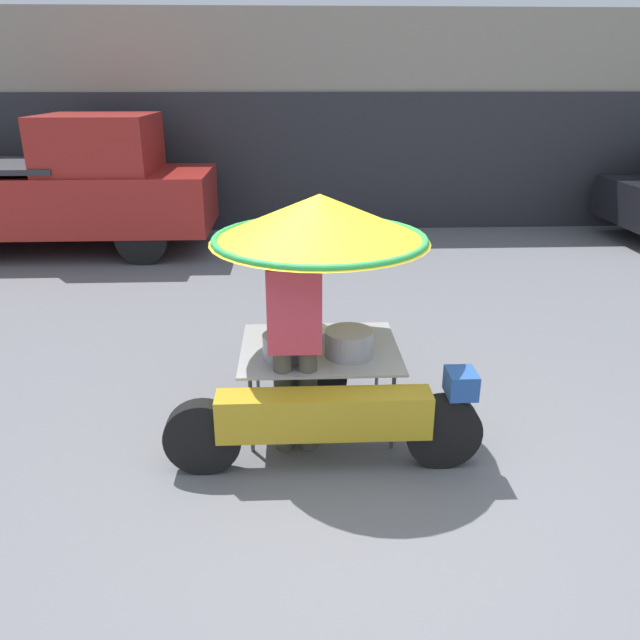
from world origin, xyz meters
name	(u,v)px	position (x,y,z in m)	size (l,w,h in m)	color
ground_plane	(359,487)	(0.00, 0.00, 0.00)	(36.00, 36.00, 0.00)	slate
shopfront_building	(313,121)	(0.00, 8.91, 1.86)	(28.00, 2.06, 3.74)	gray
vendor_motorcycle_cart	(321,262)	(-0.23, 0.82, 1.37)	(2.25, 1.62, 1.85)	black
vendor_person	(295,335)	(-0.43, 0.52, 0.93)	(0.38, 0.22, 1.65)	#4C473D
pickup_truck	(64,189)	(-4.01, 6.46, 1.01)	(4.85, 1.83, 2.12)	black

